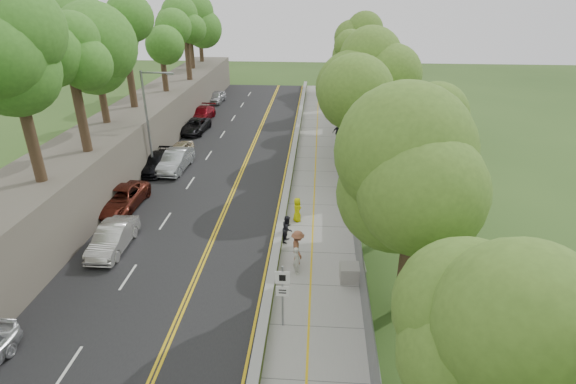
% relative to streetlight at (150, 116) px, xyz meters
% --- Properties ---
extents(ground, '(140.00, 140.00, 0.00)m').
position_rel_streetlight_xyz_m(ground, '(10.46, -14.00, -4.64)').
color(ground, '#33511E').
rests_on(ground, ground).
extents(road, '(11.20, 66.00, 0.04)m').
position_rel_streetlight_xyz_m(road, '(5.06, 1.00, -4.62)').
color(road, black).
rests_on(road, ground).
extents(sidewalk, '(4.20, 66.00, 0.05)m').
position_rel_streetlight_xyz_m(sidewalk, '(13.01, 1.00, -4.61)').
color(sidewalk, gray).
rests_on(sidewalk, ground).
extents(jersey_barrier, '(0.42, 66.00, 0.60)m').
position_rel_streetlight_xyz_m(jersey_barrier, '(10.71, 1.00, -4.34)').
color(jersey_barrier, '#8BC31B').
rests_on(jersey_barrier, ground).
extents(rock_embankment, '(5.00, 66.00, 4.00)m').
position_rel_streetlight_xyz_m(rock_embankment, '(-3.04, 1.00, -2.64)').
color(rock_embankment, '#595147').
rests_on(rock_embankment, ground).
extents(chainlink_fence, '(0.04, 66.00, 2.00)m').
position_rel_streetlight_xyz_m(chainlink_fence, '(15.11, 1.00, -3.64)').
color(chainlink_fence, slate).
rests_on(chainlink_fence, ground).
extents(trees_embankment, '(6.40, 66.00, 13.00)m').
position_rel_streetlight_xyz_m(trees_embankment, '(-2.54, 1.00, 5.86)').
color(trees_embankment, '#458A28').
rests_on(trees_embankment, rock_embankment).
extents(trees_fenceside, '(7.00, 66.00, 14.00)m').
position_rel_streetlight_xyz_m(trees_fenceside, '(17.46, 1.00, 2.36)').
color(trees_fenceside, '#59852B').
rests_on(trees_fenceside, ground).
extents(streetlight, '(2.52, 0.22, 8.00)m').
position_rel_streetlight_xyz_m(streetlight, '(0.00, 0.00, 0.00)').
color(streetlight, gray).
rests_on(streetlight, ground).
extents(signpost, '(0.62, 0.09, 3.10)m').
position_rel_streetlight_xyz_m(signpost, '(11.51, -17.02, -2.68)').
color(signpost, gray).
rests_on(signpost, sidewalk).
extents(construction_barrel, '(0.57, 0.57, 0.94)m').
position_rel_streetlight_xyz_m(construction_barrel, '(14.76, 2.00, -4.12)').
color(construction_barrel, orange).
rests_on(construction_barrel, sidewalk).
extents(concrete_block, '(1.29, 0.99, 0.83)m').
position_rel_streetlight_xyz_m(concrete_block, '(14.76, -13.43, -4.17)').
color(concrete_block, gray).
rests_on(concrete_block, sidewalk).
extents(car_1, '(1.60, 4.43, 1.45)m').
position_rel_streetlight_xyz_m(car_1, '(1.46, -11.45, -3.87)').
color(car_1, beige).
rests_on(car_1, road).
extents(car_2, '(2.48, 5.23, 1.44)m').
position_rel_streetlight_xyz_m(car_2, '(-0.14, -6.47, -3.88)').
color(car_2, maroon).
rests_on(car_2, road).
extents(car_3, '(1.93, 4.67, 1.35)m').
position_rel_streetlight_xyz_m(car_3, '(-0.14, 0.26, -3.92)').
color(car_3, black).
rests_on(car_3, road).
extents(car_4, '(1.87, 3.99, 1.32)m').
position_rel_streetlight_xyz_m(car_4, '(0.97, 3.15, -3.94)').
color(car_4, '#C6B391').
rests_on(car_4, road).
extents(car_5, '(1.91, 4.89, 1.59)m').
position_rel_streetlight_xyz_m(car_5, '(1.45, 0.55, -3.81)').
color(car_5, '#A4A8AC').
rests_on(car_5, road).
extents(car_6, '(2.53, 4.91, 1.33)m').
position_rel_streetlight_xyz_m(car_6, '(0.39, 10.51, -3.94)').
color(car_6, black).
rests_on(car_6, road).
extents(car_7, '(2.42, 5.06, 1.42)m').
position_rel_streetlight_xyz_m(car_7, '(0.03, 14.89, -3.89)').
color(car_7, maroon).
rests_on(car_7, road).
extents(car_8, '(1.93, 4.24, 1.41)m').
position_rel_streetlight_xyz_m(car_8, '(-0.14, 22.93, -3.89)').
color(car_8, '#B3B4B8').
rests_on(car_8, road).
extents(painter_0, '(0.74, 0.90, 1.59)m').
position_rel_streetlight_xyz_m(painter_0, '(11.64, -7.38, -3.80)').
color(painter_0, '#CED206').
rests_on(painter_0, sidewalk).
extents(painter_1, '(0.50, 0.63, 1.52)m').
position_rel_streetlight_xyz_m(painter_1, '(11.91, -13.00, -3.83)').
color(painter_1, beige).
rests_on(painter_1, sidewalk).
extents(painter_2, '(0.78, 0.91, 1.64)m').
position_rel_streetlight_xyz_m(painter_2, '(11.21, -9.87, -3.77)').
color(painter_2, black).
rests_on(painter_2, sidewalk).
extents(painter_3, '(1.01, 1.39, 1.93)m').
position_rel_streetlight_xyz_m(painter_3, '(11.91, -12.08, -3.62)').
color(painter_3, brown).
rests_on(painter_3, sidewalk).
extents(person_far, '(1.08, 0.58, 1.75)m').
position_rel_streetlight_xyz_m(person_far, '(14.66, 8.67, -3.71)').
color(person_far, black).
rests_on(person_far, sidewalk).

